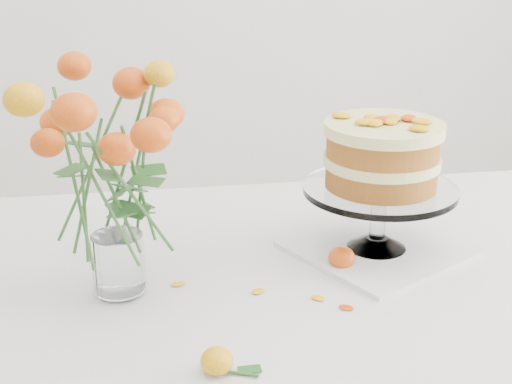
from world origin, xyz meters
TOP-DOWN VIEW (x-y plane):
  - table at (0.00, 0.00)m, footprint 1.43×0.93m
  - napkin at (0.14, 0.03)m, footprint 0.40×0.40m
  - cake_stand at (0.14, 0.03)m, footprint 0.30×0.30m
  - rose_vase at (-0.36, -0.07)m, footprint 0.38×0.38m
  - loose_rose_near at (-0.22, -0.33)m, footprint 0.08×0.05m
  - loose_rose_far at (0.05, -0.03)m, footprint 0.09×0.05m
  - stray_petal_a at (-0.12, -0.10)m, footprint 0.03×0.02m
  - stray_petal_b at (-0.02, -0.14)m, footprint 0.03×0.02m
  - stray_petal_c at (0.02, -0.18)m, footprint 0.03×0.02m
  - stray_petal_d at (-0.26, -0.05)m, footprint 0.03×0.02m

SIDE VIEW (x-z plane):
  - table at x=0.00m, z-range 0.30..1.05m
  - stray_petal_a at x=-0.12m, z-range 0.76..0.76m
  - stray_petal_b at x=-0.02m, z-range 0.76..0.76m
  - stray_petal_c at x=0.02m, z-range 0.76..0.76m
  - stray_petal_d at x=-0.26m, z-range 0.76..0.76m
  - napkin at x=0.14m, z-range 0.76..0.77m
  - loose_rose_near at x=-0.22m, z-range 0.76..0.80m
  - loose_rose_far at x=0.05m, z-range 0.76..0.80m
  - cake_stand at x=0.14m, z-range 0.81..1.08m
  - rose_vase at x=-0.36m, z-range 0.80..1.25m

